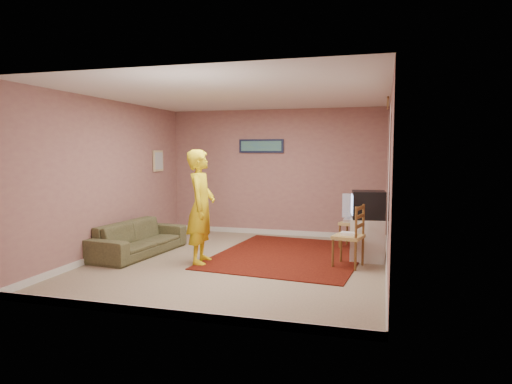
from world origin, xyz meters
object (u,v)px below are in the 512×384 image
(tv_cabinet, at_px, (368,239))
(sofa, at_px, (139,238))
(crt_tv, at_px, (368,205))
(chair_b, at_px, (348,229))
(chair_a, at_px, (353,217))
(person, at_px, (201,207))

(tv_cabinet, height_order, sofa, tv_cabinet)
(crt_tv, xyz_separation_m, chair_b, (-0.27, -0.49, -0.32))
(chair_a, distance_m, chair_b, 1.37)
(tv_cabinet, bearing_deg, crt_tv, -173.19)
(chair_a, xyz_separation_m, chair_b, (0.02, -1.37, 0.01))
(tv_cabinet, height_order, crt_tv, crt_tv)
(crt_tv, relative_size, chair_b, 1.10)
(crt_tv, distance_m, person, 2.65)
(tv_cabinet, relative_size, crt_tv, 1.20)
(chair_b, height_order, person, person)
(sofa, height_order, person, person)
(chair_b, bearing_deg, sofa, -74.19)
(chair_a, relative_size, chair_b, 1.02)
(chair_a, distance_m, sofa, 3.77)
(chair_a, relative_size, person, 0.29)
(tv_cabinet, xyz_separation_m, sofa, (-3.75, -0.61, -0.06))
(crt_tv, relative_size, chair_a, 1.08)
(crt_tv, bearing_deg, person, -167.41)
(chair_b, bearing_deg, crt_tv, 165.24)
(chair_a, xyz_separation_m, person, (-2.21, -1.76, 0.32))
(tv_cabinet, height_order, person, person)
(chair_a, height_order, sofa, chair_a)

